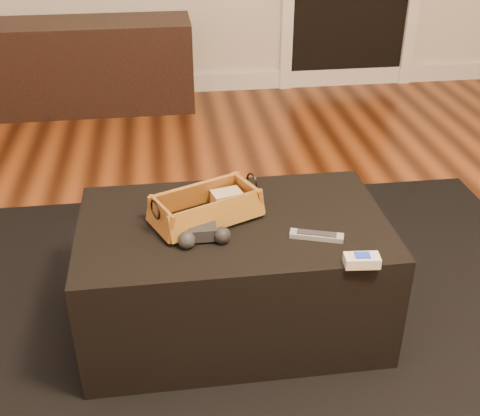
{
  "coord_description": "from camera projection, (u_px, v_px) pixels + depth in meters",
  "views": [
    {
      "loc": [
        -0.05,
        -1.43,
        1.45
      ],
      "look_at": [
        0.18,
        0.19,
        0.49
      ],
      "focal_mm": 45.0,
      "sensor_mm": 36.0,
      "label": 1
    }
  ],
  "objects": [
    {
      "name": "silver_remote",
      "position": [
        317.0,
        235.0,
        1.86
      ],
      "size": [
        0.17,
        0.09,
        0.02
      ],
      "color": "#94959B",
      "rests_on": "ottoman"
    },
    {
      "name": "baseboard",
      "position": [
        167.0,
        84.0,
        4.27
      ],
      "size": [
        5.0,
        0.04,
        0.12
      ],
      "primitive_type": "cube",
      "color": "white",
      "rests_on": "floor"
    },
    {
      "name": "game_controller",
      "position": [
        204.0,
        235.0,
        1.82
      ],
      "size": [
        0.17,
        0.09,
        0.05
      ],
      "color": "black",
      "rests_on": "ottoman"
    },
    {
      "name": "wicker_basket",
      "position": [
        206.0,
        209.0,
        1.93
      ],
      "size": [
        0.39,
        0.3,
        0.12
      ],
      "color": "#905820",
      "rests_on": "ottoman"
    },
    {
      "name": "media_cabinet",
      "position": [
        81.0,
        66.0,
        3.9
      ],
      "size": [
        1.44,
        0.45,
        0.57
      ],
      "primitive_type": "cube",
      "color": "black",
      "rests_on": "floor"
    },
    {
      "name": "floor",
      "position": [
        195.0,
        372.0,
        1.96
      ],
      "size": [
        5.0,
        5.5,
        0.01
      ],
      "primitive_type": "cube",
      "color": "brown",
      "rests_on": "ground"
    },
    {
      "name": "cream_gadget",
      "position": [
        362.0,
        260.0,
        1.73
      ],
      "size": [
        0.11,
        0.06,
        0.04
      ],
      "color": "beige",
      "rests_on": "ottoman"
    },
    {
      "name": "area_rug",
      "position": [
        236.0,
        332.0,
        2.12
      ],
      "size": [
        2.6,
        2.0,
        0.01
      ],
      "primitive_type": "cube",
      "color": "black",
      "rests_on": "floor"
    },
    {
      "name": "ottoman",
      "position": [
        233.0,
        274.0,
        2.05
      ],
      "size": [
        1.0,
        0.6,
        0.42
      ],
      "primitive_type": "cube",
      "color": "black",
      "rests_on": "area_rug"
    },
    {
      "name": "cloth_bundle",
      "position": [
        227.0,
        199.0,
        2.0
      ],
      "size": [
        0.11,
        0.09,
        0.05
      ],
      "primitive_type": "cube",
      "rotation": [
        0.0,
        0.0,
        0.24
      ],
      "color": "tan",
      "rests_on": "wicker_basket"
    },
    {
      "name": "tv_remote",
      "position": [
        203.0,
        217.0,
        1.93
      ],
      "size": [
        0.18,
        0.13,
        0.02
      ],
      "primitive_type": "cube",
      "rotation": [
        0.0,
        0.0,
        0.52
      ],
      "color": "black",
      "rests_on": "wicker_basket"
    }
  ]
}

